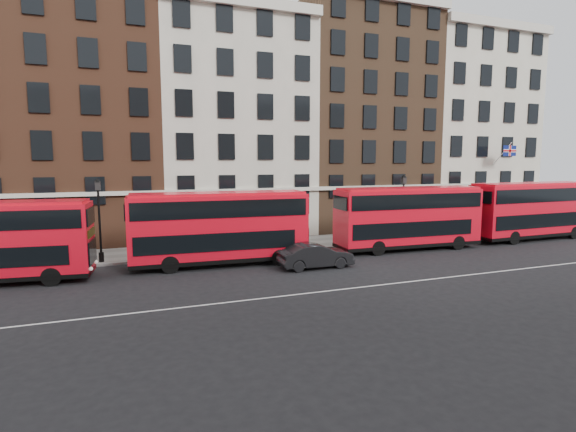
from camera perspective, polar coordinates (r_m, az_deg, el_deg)
name	(u,v)px	position (r m, az deg, el deg)	size (l,w,h in m)	color
ground	(312,281)	(24.84, 3.04, -8.27)	(120.00, 120.00, 0.00)	black
pavement	(256,246)	(34.44, -4.07, -3.82)	(80.00, 5.00, 0.15)	gray
kerb	(266,252)	(32.09, -2.78, -4.61)	(80.00, 0.30, 0.16)	gray
road_centre_line	(328,291)	(23.09, 5.07, -9.46)	(70.00, 0.12, 0.01)	white
building_terrace	(228,119)	(41.04, -7.67, 12.13)	(64.00, 11.95, 22.00)	#B3AA9B
bus_b	(219,226)	(28.32, -8.76, -1.32)	(11.11, 3.25, 4.61)	red
bus_c	(408,216)	(34.11, 14.99, -0.06)	(11.13, 3.18, 4.63)	red
bus_d	(531,209)	(42.41, 28.51, 0.77)	(11.38, 2.98, 4.76)	red
car_front	(316,256)	(27.68, 3.53, -5.05)	(1.62, 4.63, 1.53)	black
lamp_post_left	(99,216)	(30.65, -22.84, -0.02)	(0.44, 0.44, 5.33)	black
lamp_post_right	(403,204)	(37.36, 14.40, 1.48)	(0.44, 0.44, 5.33)	black
traffic_light	(512,207)	(44.58, 26.52, 1.01)	(0.25, 0.45, 3.27)	black
iron_railings	(248,234)	(36.41, -5.08, -2.32)	(6.60, 0.06, 1.00)	black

